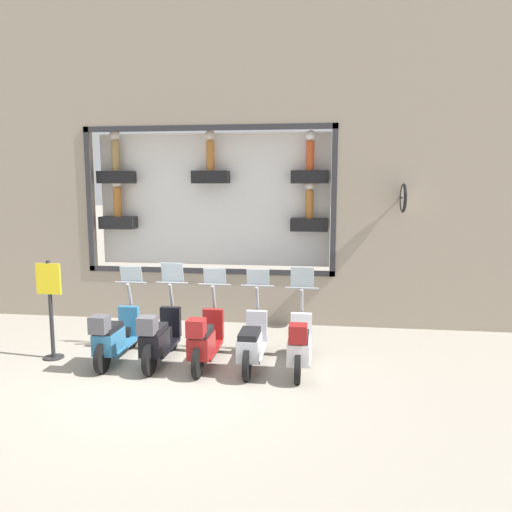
{
  "coord_description": "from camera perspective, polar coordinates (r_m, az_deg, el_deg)",
  "views": [
    {
      "loc": [
        -7.37,
        -2.5,
        3.12
      ],
      "look_at": [
        2.13,
        -1.24,
        1.71
      ],
      "focal_mm": 35.0,
      "sensor_mm": 36.0,
      "label": 1
    }
  ],
  "objects": [
    {
      "name": "scooter_teal_4",
      "position": [
        9.14,
        -15.92,
        -8.81
      ],
      "size": [
        1.8,
        0.6,
        1.57
      ],
      "color": "black",
      "rests_on": "ground_plane"
    },
    {
      "name": "ground_plane",
      "position": [
        8.39,
        -10.68,
        -13.65
      ],
      "size": [
        120.0,
        120.0,
        0.0
      ],
      "primitive_type": "plane",
      "color": "gray"
    },
    {
      "name": "scooter_white_0",
      "position": [
        8.42,
        4.98,
        -10.06
      ],
      "size": [
        1.79,
        0.61,
        1.63
      ],
      "color": "black",
      "rests_on": "ground_plane"
    },
    {
      "name": "scooter_red_2",
      "position": [
        8.64,
        -5.92,
        -9.52
      ],
      "size": [
        1.8,
        0.6,
        1.57
      ],
      "color": "black",
      "rests_on": "ground_plane"
    },
    {
      "name": "scooter_silver_1",
      "position": [
        8.57,
        -0.48,
        -9.94
      ],
      "size": [
        1.8,
        0.6,
        1.57
      ],
      "color": "black",
      "rests_on": "ground_plane"
    },
    {
      "name": "scooter_black_3",
      "position": [
        8.86,
        -11.06,
        -9.11
      ],
      "size": [
        1.81,
        0.6,
        1.66
      ],
      "color": "black",
      "rests_on": "ground_plane"
    },
    {
      "name": "building_facade",
      "position": [
        11.33,
        -5.43,
        15.11
      ],
      "size": [
        1.22,
        36.0,
        8.76
      ],
      "color": "gray",
      "rests_on": "ground_plane"
    },
    {
      "name": "shop_sign_post",
      "position": [
        9.59,
        -22.45,
        -5.28
      ],
      "size": [
        0.36,
        0.45,
        1.78
      ],
      "color": "#232326",
      "rests_on": "ground_plane"
    }
  ]
}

